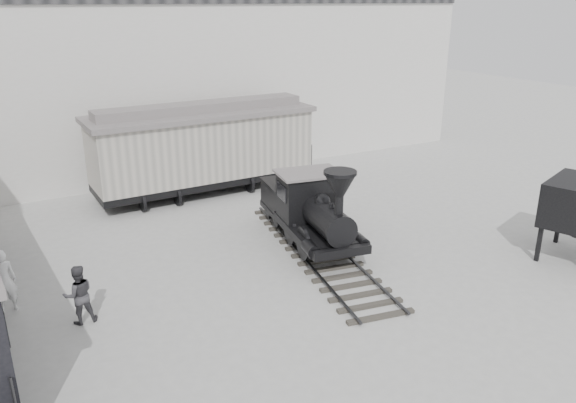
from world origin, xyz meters
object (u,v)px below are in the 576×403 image
visitor_b (79,295)px  locomotive (312,213)px  boxcar (203,146)px  visitor_a (3,281)px

visitor_b → locomotive: bearing=-170.9°
boxcar → visitor_a: bearing=-141.7°
boxcar → visitor_a: (-8.54, -7.07, -1.19)m
visitor_b → boxcar: bearing=-128.5°
boxcar → visitor_a: size_ratio=5.34×
visitor_a → visitor_b: (1.69, -1.60, -0.10)m
visitor_a → visitor_b: visitor_a is taller
locomotive → visitor_a: (-9.68, 0.30, -0.28)m
locomotive → visitor_b: 8.10m
visitor_a → boxcar: bearing=-143.3°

